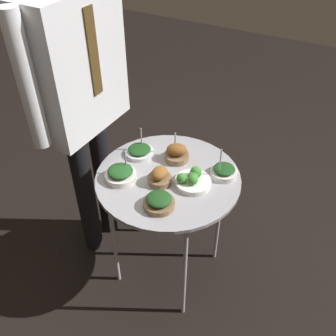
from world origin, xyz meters
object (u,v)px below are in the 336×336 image
(bowl_spinach_mid_left, at_px, (140,151))
(bowl_spinach_near_rim, at_px, (224,171))
(bowl_broccoli_mid_right, at_px, (192,180))
(bowl_spinach_front_right, at_px, (121,174))
(waiter_figure, at_px, (77,81))
(bowl_spinach_back_right, at_px, (159,202))
(bowl_roast_far_rim, at_px, (160,177))
(serving_cart, at_px, (168,184))
(bowl_roast_front_center, at_px, (177,153))

(bowl_spinach_mid_left, xyz_separation_m, bowl_spinach_near_rim, (0.05, -0.43, 0.00))
(bowl_broccoli_mid_right, bearing_deg, bowl_spinach_front_right, 112.15)
(bowl_spinach_mid_left, bearing_deg, waiter_figure, 104.53)
(bowl_spinach_back_right, height_order, bowl_spinach_mid_left, bowl_spinach_mid_left)
(bowl_spinach_back_right, distance_m, bowl_spinach_mid_left, 0.38)
(bowl_spinach_near_rim, bearing_deg, bowl_spinach_front_right, 122.05)
(bowl_roast_far_rim, bearing_deg, serving_cart, -12.46)
(bowl_spinach_front_right, bearing_deg, waiter_figure, 66.50)
(bowl_roast_front_center, xyz_separation_m, bowl_spinach_mid_left, (-0.05, 0.18, -0.02))
(serving_cart, distance_m, bowl_roast_far_rim, 0.10)
(bowl_spinach_back_right, xyz_separation_m, bowl_spinach_mid_left, (0.27, 0.27, -0.01))
(bowl_roast_front_center, bearing_deg, bowl_roast_far_rim, -175.77)
(serving_cart, distance_m, bowl_spinach_mid_left, 0.23)
(bowl_spinach_front_right, bearing_deg, bowl_spinach_mid_left, 7.15)
(bowl_roast_far_rim, relative_size, bowl_spinach_front_right, 0.76)
(bowl_spinach_near_rim, bearing_deg, bowl_spinach_back_right, 153.60)
(bowl_spinach_mid_left, height_order, waiter_figure, waiter_figure)
(bowl_spinach_back_right, bearing_deg, bowl_roast_front_center, 15.36)
(serving_cart, bearing_deg, bowl_spinach_near_rim, -59.05)
(bowl_spinach_mid_left, height_order, bowl_spinach_front_right, bowl_spinach_front_right)
(serving_cart, relative_size, bowl_roast_far_rim, 6.32)
(bowl_roast_far_rim, relative_size, waiter_figure, 0.07)
(bowl_spinach_mid_left, bearing_deg, serving_cart, -110.94)
(bowl_spinach_mid_left, distance_m, bowl_spinach_near_rim, 0.44)
(bowl_broccoli_mid_right, bearing_deg, waiter_figure, 89.58)
(serving_cart, bearing_deg, waiter_figure, 88.93)
(serving_cart, bearing_deg, bowl_spinach_back_right, -161.75)
(bowl_spinach_back_right, xyz_separation_m, bowl_roast_far_rim, (0.13, 0.08, 0.01))
(bowl_spinach_back_right, bearing_deg, bowl_broccoli_mid_right, -17.54)
(bowl_roast_front_center, xyz_separation_m, bowl_broccoli_mid_right, (-0.13, -0.15, -0.01))
(bowl_broccoli_mid_right, distance_m, bowl_spinach_mid_left, 0.34)
(bowl_spinach_front_right, bearing_deg, bowl_spinach_back_right, -105.82)
(waiter_figure, bearing_deg, bowl_spinach_back_right, -110.12)
(bowl_spinach_mid_left, relative_size, bowl_spinach_near_rim, 0.85)
(bowl_roast_far_rim, xyz_separation_m, bowl_spinach_near_rim, (0.19, -0.24, -0.01))
(bowl_broccoli_mid_right, distance_m, bowl_spinach_front_right, 0.33)
(bowl_roast_far_rim, bearing_deg, bowl_roast_front_center, 4.23)
(bowl_spinach_back_right, bearing_deg, bowl_spinach_front_right, 74.18)
(bowl_spinach_back_right, xyz_separation_m, waiter_figure, (0.20, 0.55, 0.34))
(serving_cart, distance_m, bowl_roast_front_center, 0.16)
(bowl_roast_front_center, relative_size, bowl_spinach_back_right, 0.98)
(bowl_roast_far_rim, bearing_deg, waiter_figure, 82.11)
(bowl_roast_front_center, relative_size, waiter_figure, 0.08)
(bowl_broccoli_mid_right, xyz_separation_m, bowl_spinach_back_right, (-0.20, 0.06, -0.00))
(serving_cart, height_order, bowl_spinach_near_rim, bowl_spinach_near_rim)
(serving_cart, relative_size, bowl_spinach_back_right, 5.13)
(bowl_roast_front_center, height_order, waiter_figure, waiter_figure)
(bowl_broccoli_mid_right, xyz_separation_m, waiter_figure, (0.00, 0.61, 0.34))
(bowl_roast_front_center, bearing_deg, bowl_spinach_front_right, 148.42)
(serving_cart, xyz_separation_m, bowl_roast_far_rim, (-0.06, 0.01, 0.08))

